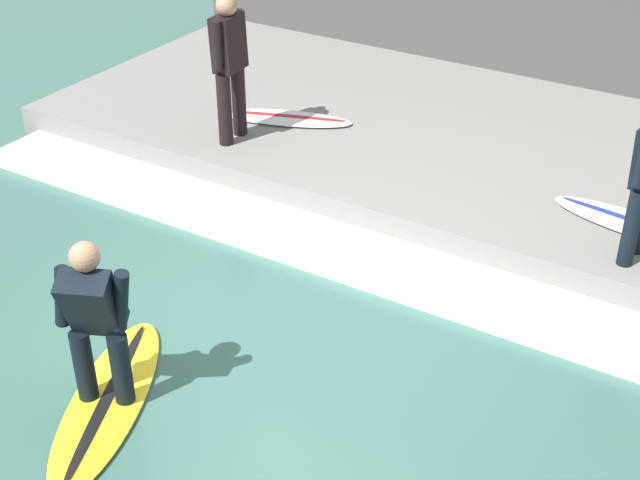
% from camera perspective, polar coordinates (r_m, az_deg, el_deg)
% --- Properties ---
extents(ground_plane, '(28.00, 28.00, 0.00)m').
position_cam_1_polar(ground_plane, '(7.91, -2.14, -6.15)').
color(ground_plane, '#386056').
extents(concrete_ledge, '(4.40, 10.50, 0.36)m').
position_cam_1_polar(concrete_ledge, '(10.91, 9.59, 5.74)').
color(concrete_ledge, slate).
rests_on(concrete_ledge, ground_plane).
extents(back_wall, '(0.50, 11.03, 1.62)m').
position_cam_1_polar(back_wall, '(12.83, 14.24, 12.22)').
color(back_wall, '#474442').
rests_on(back_wall, ground_plane).
extents(wave_foam_crest, '(0.86, 9.98, 0.10)m').
position_cam_1_polar(wave_foam_crest, '(8.86, 2.81, -1.19)').
color(wave_foam_crest, white).
rests_on(wave_foam_crest, ground_plane).
extents(surfboard_riding, '(2.13, 1.37, 0.07)m').
position_cam_1_polar(surfboard_riding, '(7.40, -13.42, -9.94)').
color(surfboard_riding, yellow).
rests_on(surfboard_riding, ground_plane).
extents(surfer_riding, '(0.57, 0.62, 1.44)m').
position_cam_1_polar(surfer_riding, '(6.90, -14.25, -4.76)').
color(surfer_riding, black).
rests_on(surfer_riding, surfboard_riding).
extents(surfer_waiting_near, '(0.58, 0.29, 1.71)m').
position_cam_1_polar(surfer_waiting_near, '(10.30, -5.82, 11.34)').
color(surfer_waiting_near, black).
rests_on(surfer_waiting_near, concrete_ledge).
extents(surfboard_waiting_near, '(1.00, 1.73, 0.07)m').
position_cam_1_polar(surfboard_waiting_near, '(11.10, -2.23, 7.81)').
color(surfboard_waiting_near, white).
rests_on(surfboard_waiting_near, concrete_ledge).
extents(surfboard_waiting_far, '(0.75, 1.82, 0.07)m').
position_cam_1_polar(surfboard_waiting_far, '(9.29, 19.66, 0.92)').
color(surfboard_waiting_far, beige).
rests_on(surfboard_waiting_far, concrete_ledge).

